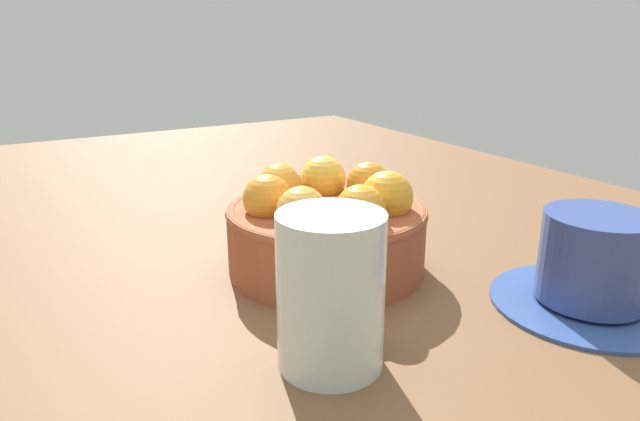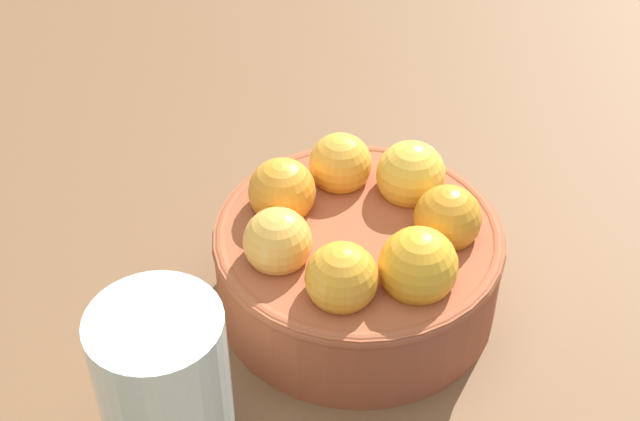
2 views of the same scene
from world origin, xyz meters
TOP-DOWN VIEW (x-y plane):
  - ground_plane at (0.00, 0.00)cm, footprint 150.04×94.45cm
  - terracotta_bowl at (-0.01, -0.04)cm, footprint 17.04×17.04cm
  - water_glass at (-12.70, 7.33)cm, footprint 6.62×6.62cm

SIDE VIEW (x-z plane):
  - ground_plane at x=0.00cm, z-range -4.53..0.00cm
  - terracotta_bowl at x=-0.01cm, z-range -0.57..8.40cm
  - water_glass at x=-12.70cm, z-range 0.00..9.91cm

